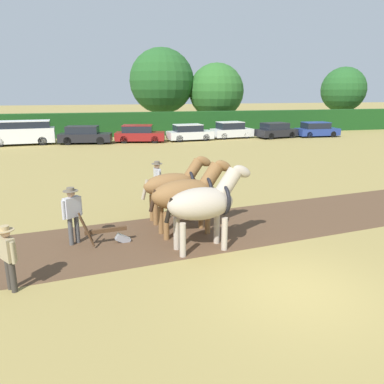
{
  "coord_description": "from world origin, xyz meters",
  "views": [
    {
      "loc": [
        -4.29,
        -7.01,
        4.51
      ],
      "look_at": [
        -1.3,
        5.14,
        1.1
      ],
      "focal_mm": 35.0,
      "sensor_mm": 36.0,
      "label": 1
    }
  ],
  "objects_px": {
    "farmer_at_plow": "(72,211)",
    "farmer_onlooker_left": "(8,254)",
    "tree_center": "(343,90)",
    "draft_horse_lead_right": "(188,194)",
    "draft_horse_trail_left": "(174,185)",
    "parked_car_right": "(276,131)",
    "parked_car_left": "(85,135)",
    "draft_horse_lead_left": "(204,203)",
    "tree_center_left": "(216,91)",
    "parked_car_center": "(189,133)",
    "plow": "(110,234)",
    "parked_van": "(21,132)",
    "parked_car_far_right": "(317,130)",
    "parked_car_center_left": "(139,134)",
    "tree_left": "(162,81)",
    "farmer_beside_team": "(157,179)",
    "parked_car_center_right": "(231,130)"
  },
  "relations": [
    {
      "from": "parked_car_left",
      "to": "parked_car_far_right",
      "type": "relative_size",
      "value": 1.11
    },
    {
      "from": "farmer_at_plow",
      "to": "parked_car_center_right",
      "type": "xyz_separation_m",
      "value": [
        13.39,
        23.45,
        -0.29
      ]
    },
    {
      "from": "draft_horse_lead_left",
      "to": "plow",
      "type": "distance_m",
      "value": 3.06
    },
    {
      "from": "parked_van",
      "to": "parked_car_far_right",
      "type": "distance_m",
      "value": 27.59
    },
    {
      "from": "parked_car_center_right",
      "to": "parked_car_right",
      "type": "xyz_separation_m",
      "value": [
        4.29,
        -0.83,
        -0.05
      ]
    },
    {
      "from": "parked_car_left",
      "to": "plow",
      "type": "bearing_deg",
      "value": -77.5
    },
    {
      "from": "draft_horse_trail_left",
      "to": "parked_car_center_right",
      "type": "distance_m",
      "value": 24.22
    },
    {
      "from": "draft_horse_trail_left",
      "to": "parked_car_center_left",
      "type": "distance_m",
      "value": 21.32
    },
    {
      "from": "farmer_beside_team",
      "to": "parked_car_center",
      "type": "bearing_deg",
      "value": 68.46
    },
    {
      "from": "farmer_at_plow",
      "to": "parked_car_center_right",
      "type": "relative_size",
      "value": 0.43
    },
    {
      "from": "draft_horse_lead_right",
      "to": "farmer_beside_team",
      "type": "height_order",
      "value": "draft_horse_lead_right"
    },
    {
      "from": "parked_car_right",
      "to": "draft_horse_lead_left",
      "type": "bearing_deg",
      "value": -131.32
    },
    {
      "from": "tree_center_left",
      "to": "parked_car_center",
      "type": "bearing_deg",
      "value": -119.43
    },
    {
      "from": "farmer_beside_team",
      "to": "parked_car_far_right",
      "type": "relative_size",
      "value": 0.42
    },
    {
      "from": "farmer_at_plow",
      "to": "parked_car_center",
      "type": "xyz_separation_m",
      "value": [
        9.0,
        22.6,
        -0.32
      ]
    },
    {
      "from": "draft_horse_trail_left",
      "to": "parked_car_right",
      "type": "relative_size",
      "value": 0.63
    },
    {
      "from": "parked_car_left",
      "to": "draft_horse_lead_left",
      "type": "bearing_deg",
      "value": -71.42
    },
    {
      "from": "parked_car_center_right",
      "to": "parked_car_center",
      "type": "bearing_deg",
      "value": -175.67
    },
    {
      "from": "farmer_onlooker_left",
      "to": "parked_car_center_right",
      "type": "relative_size",
      "value": 0.39
    },
    {
      "from": "farmer_at_plow",
      "to": "parked_car_center_left",
      "type": "bearing_deg",
      "value": 130.38
    },
    {
      "from": "parked_car_center_right",
      "to": "parked_car_right",
      "type": "height_order",
      "value": "parked_car_center_right"
    },
    {
      "from": "parked_car_left",
      "to": "parked_car_center",
      "type": "distance_m",
      "value": 9.33
    },
    {
      "from": "tree_center_left",
      "to": "tree_center",
      "type": "relative_size",
      "value": 1.02
    },
    {
      "from": "parked_van",
      "to": "parked_car_center_right",
      "type": "relative_size",
      "value": 1.34
    },
    {
      "from": "tree_left",
      "to": "parked_car_center",
      "type": "bearing_deg",
      "value": -87.08
    },
    {
      "from": "farmer_at_plow",
      "to": "parked_car_far_right",
      "type": "distance_m",
      "value": 31.51
    },
    {
      "from": "plow",
      "to": "farmer_onlooker_left",
      "type": "height_order",
      "value": "farmer_onlooker_left"
    },
    {
      "from": "draft_horse_trail_left",
      "to": "farmer_onlooker_left",
      "type": "relative_size",
      "value": 1.67
    },
    {
      "from": "tree_left",
      "to": "farmer_beside_team",
      "type": "bearing_deg",
      "value": -99.9
    },
    {
      "from": "tree_center",
      "to": "draft_horse_lead_right",
      "type": "height_order",
      "value": "tree_center"
    },
    {
      "from": "tree_center",
      "to": "draft_horse_lead_right",
      "type": "xyz_separation_m",
      "value": [
        -28.79,
        -33.3,
        -3.24
      ]
    },
    {
      "from": "plow",
      "to": "parked_car_far_right",
      "type": "height_order",
      "value": "parked_car_far_right"
    },
    {
      "from": "farmer_at_plow",
      "to": "parked_car_far_right",
      "type": "relative_size",
      "value": 0.42
    },
    {
      "from": "tree_center_left",
      "to": "draft_horse_lead_left",
      "type": "xyz_separation_m",
      "value": [
        -11.03,
        -34.09,
        -2.98
      ]
    },
    {
      "from": "tree_center",
      "to": "parked_van",
      "type": "xyz_separation_m",
      "value": [
        -37.83,
        -10.03,
        -3.52
      ]
    },
    {
      "from": "draft_horse_lead_right",
      "to": "draft_horse_trail_left",
      "type": "bearing_deg",
      "value": 89.99
    },
    {
      "from": "farmer_onlooker_left",
      "to": "parked_van",
      "type": "distance_m",
      "value": 26.19
    },
    {
      "from": "farmer_at_plow",
      "to": "farmer_onlooker_left",
      "type": "relative_size",
      "value": 1.11
    },
    {
      "from": "parked_car_far_right",
      "to": "parked_car_center",
      "type": "bearing_deg",
      "value": -179.09
    },
    {
      "from": "draft_horse_trail_left",
      "to": "parked_car_center_right",
      "type": "height_order",
      "value": "draft_horse_trail_left"
    },
    {
      "from": "tree_left",
      "to": "tree_center",
      "type": "bearing_deg",
      "value": -1.63
    },
    {
      "from": "parked_car_center_left",
      "to": "parked_car_center",
      "type": "bearing_deg",
      "value": 10.59
    },
    {
      "from": "farmer_beside_team",
      "to": "parked_car_center",
      "type": "height_order",
      "value": "farmer_beside_team"
    },
    {
      "from": "parked_van",
      "to": "parked_car_left",
      "type": "xyz_separation_m",
      "value": [
        5.17,
        -0.51,
        -0.31
      ]
    },
    {
      "from": "draft_horse_lead_right",
      "to": "parked_car_far_right",
      "type": "height_order",
      "value": "draft_horse_lead_right"
    },
    {
      "from": "draft_horse_trail_left",
      "to": "parked_car_right",
      "type": "xyz_separation_m",
      "value": [
        14.3,
        21.21,
        -0.6
      ]
    },
    {
      "from": "parked_car_center_left",
      "to": "parked_car_right",
      "type": "distance_m",
      "value": 13.26
    },
    {
      "from": "tree_center_left",
      "to": "parked_car_left",
      "type": "distance_m",
      "value": 18.43
    },
    {
      "from": "tree_center",
      "to": "parked_car_right",
      "type": "distance_m",
      "value": 18.57
    },
    {
      "from": "parked_car_center_right",
      "to": "tree_left",
      "type": "bearing_deg",
      "value": 108.55
    }
  ]
}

